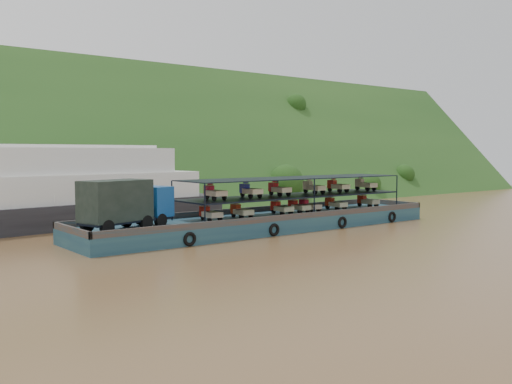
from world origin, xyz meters
TOP-DOWN VIEW (x-y plane):
  - ground at (0.00, 0.00)m, footprint 160.00×160.00m
  - hillside at (0.00, 36.00)m, footprint 140.00×39.60m
  - cargo_barge at (-4.11, 0.71)m, footprint 35.00×7.18m
  - passenger_ferry at (-18.20, 15.08)m, footprint 37.99×13.29m

SIDE VIEW (x-z plane):
  - ground at x=0.00m, z-range 0.00..0.00m
  - hillside at x=0.00m, z-range -19.80..19.80m
  - cargo_barge at x=-4.11m, z-range -1.22..3.64m
  - passenger_ferry at x=-18.20m, z-range -0.50..7.03m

